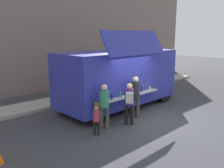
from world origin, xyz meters
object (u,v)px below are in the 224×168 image
(trash_bin, at_px, (136,80))
(customer_front_ordering, at_px, (135,93))
(customer_mid_with_backpack, at_px, (129,100))
(customer_rear_waiting, at_px, (104,102))
(food_truck_main, at_px, (119,77))
(child_near_queue, at_px, (96,118))

(trash_bin, height_order, customer_front_ordering, customer_front_ordering)
(customer_mid_with_backpack, relative_size, customer_rear_waiting, 0.97)
(customer_front_ordering, height_order, customer_mid_with_backpack, customer_front_ordering)
(trash_bin, bearing_deg, customer_rear_waiting, -147.74)
(trash_bin, distance_m, customer_mid_with_backpack, 6.86)
(food_truck_main, distance_m, customer_mid_with_backpack, 2.51)
(customer_front_ordering, distance_m, customer_mid_with_backpack, 0.92)
(customer_rear_waiting, height_order, child_near_queue, customer_rear_waiting)
(food_truck_main, height_order, trash_bin, food_truck_main)
(trash_bin, relative_size, customer_rear_waiting, 0.59)
(customer_front_ordering, relative_size, child_near_queue, 1.69)
(customer_mid_with_backpack, distance_m, customer_rear_waiting, 1.03)
(food_truck_main, height_order, customer_rear_waiting, food_truck_main)
(trash_bin, xyz_separation_m, customer_rear_waiting, (-6.24, -3.94, 0.51))
(food_truck_main, xyz_separation_m, customer_rear_waiting, (-2.36, -1.61, -0.49))
(customer_rear_waiting, bearing_deg, child_near_queue, 158.85)
(customer_mid_with_backpack, xyz_separation_m, customer_rear_waiting, (-0.94, 0.40, -0.01))
(child_near_queue, bearing_deg, customer_mid_with_backpack, -36.81)
(food_truck_main, bearing_deg, customer_front_ordering, -111.87)
(child_near_queue, bearing_deg, customer_rear_waiting, -6.75)
(customer_front_ordering, xyz_separation_m, customer_rear_waiting, (-1.76, -0.02, -0.05))
(food_truck_main, xyz_separation_m, trash_bin, (3.88, 2.32, -0.99))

